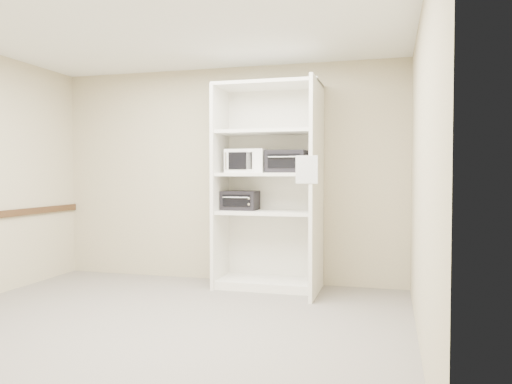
% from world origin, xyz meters
% --- Properties ---
extents(floor, '(4.50, 4.00, 0.01)m').
position_xyz_m(floor, '(0.00, 0.00, 0.00)').
color(floor, slate).
rests_on(floor, ground).
extents(ceiling, '(4.50, 4.00, 0.01)m').
position_xyz_m(ceiling, '(0.00, 0.00, 2.70)').
color(ceiling, white).
extents(wall_back, '(4.50, 0.02, 2.70)m').
position_xyz_m(wall_back, '(0.00, 2.00, 1.35)').
color(wall_back, tan).
rests_on(wall_back, ground).
extents(wall_right, '(0.02, 4.00, 2.70)m').
position_xyz_m(wall_right, '(2.25, 0.00, 1.35)').
color(wall_right, tan).
rests_on(wall_right, ground).
extents(shelving_unit, '(1.24, 0.92, 2.42)m').
position_xyz_m(shelving_unit, '(0.67, 1.70, 1.13)').
color(shelving_unit, white).
rests_on(shelving_unit, floor).
extents(microwave, '(0.47, 0.36, 0.28)m').
position_xyz_m(microwave, '(0.35, 1.73, 1.51)').
color(microwave, white).
rests_on(microwave, shelving_unit).
extents(toaster_oven_upper, '(0.47, 0.36, 0.26)m').
position_xyz_m(toaster_oven_upper, '(0.84, 1.75, 1.50)').
color(toaster_oven_upper, black).
rests_on(toaster_oven_upper, shelving_unit).
extents(toaster_oven_lower, '(0.42, 0.32, 0.23)m').
position_xyz_m(toaster_oven_lower, '(0.26, 1.75, 1.04)').
color(toaster_oven_lower, black).
rests_on(toaster_oven_lower, shelving_unit).
extents(paper_sign, '(0.22, 0.01, 0.28)m').
position_xyz_m(paper_sign, '(1.18, 1.07, 1.40)').
color(paper_sign, white).
rests_on(paper_sign, shelving_unit).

